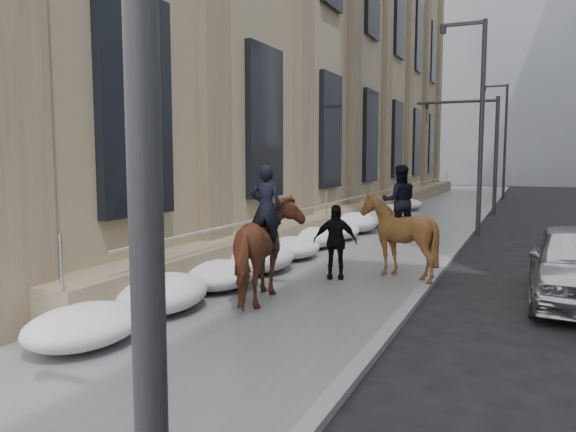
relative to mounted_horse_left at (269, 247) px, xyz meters
The scene contains 13 objects.
ground 1.93m from the mounted_horse_left, 90.54° to the right, with size 140.00×140.00×0.00m, color black.
sidewalk 8.57m from the mounted_horse_left, 90.10° to the left, with size 5.00×80.00×0.12m, color #58585A.
curb 8.95m from the mounted_horse_left, 72.94° to the left, with size 0.24×80.00×0.12m, color slate.
limestone_building 20.68m from the mounted_horse_left, 105.94° to the left, with size 6.10×44.00×18.00m.
bg_building_mid 60.00m from the mounted_horse_left, 86.10° to the left, with size 30.00×12.00×28.00m, color slate.
bg_building_far 71.29m from the mounted_horse_left, 94.88° to the left, with size 24.00×12.00×20.00m, color gray.
streetlight_mid 13.22m from the mounted_horse_left, 77.69° to the left, with size 1.71×0.24×8.00m.
streetlight_far 32.78m from the mounted_horse_left, 85.20° to the left, with size 1.71×0.24×8.00m.
traffic_signal 20.78m from the mounted_horse_left, 84.26° to the left, with size 4.10×0.22×6.00m.
snow_bank 6.79m from the mounted_horse_left, 102.27° to the left, with size 1.70×18.10×0.76m.
mounted_horse_left is the anchor object (origin of this frame).
mounted_horse_right 3.80m from the mounted_horse_left, 61.50° to the left, with size 2.17×2.28×2.66m.
pedestrian 2.55m from the mounted_horse_left, 77.89° to the left, with size 1.02×0.42×1.74m, color black.
Camera 1 is at (4.70, -8.32, 2.94)m, focal length 35.00 mm.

